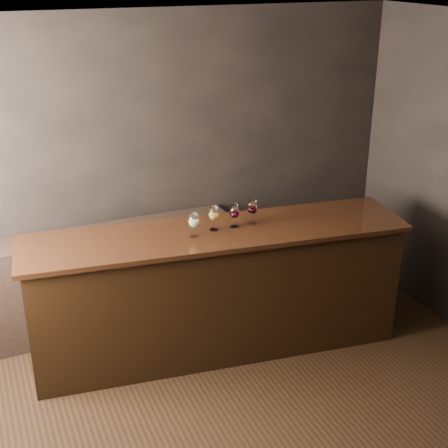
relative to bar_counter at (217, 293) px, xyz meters
name	(u,v)px	position (x,y,z in m)	size (l,w,h in m)	color
room_shell	(202,213)	(-0.57, -1.17, 1.27)	(5.02, 4.52, 2.81)	black
bar_counter	(217,293)	(0.00, 0.00, 0.00)	(3.09, 0.67, 1.08)	black
bar_top	(216,233)	(0.00, 0.00, 0.56)	(3.19, 0.74, 0.04)	black
back_bar_shelf	(90,282)	(-0.93, 0.75, -0.06)	(2.65, 0.40, 0.95)	black
glass_white	(194,221)	(-0.21, -0.03, 0.72)	(0.09, 0.09, 0.20)	white
glass_amber	(214,214)	(-0.01, 0.03, 0.72)	(0.09, 0.09, 0.20)	white
glass_red_a	(234,212)	(0.17, 0.02, 0.71)	(0.08, 0.08, 0.20)	white
glass_red_b	(252,208)	(0.34, 0.03, 0.72)	(0.09, 0.09, 0.21)	white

